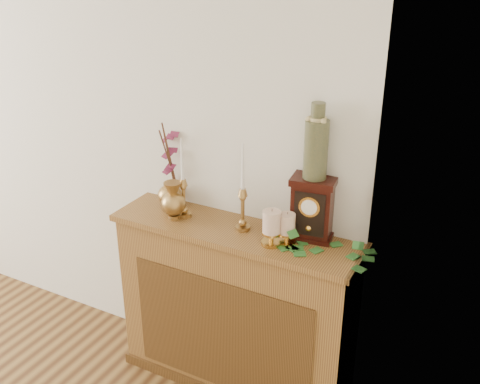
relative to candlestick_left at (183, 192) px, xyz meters
The scene contains 10 objects.
console_shelf 0.69m from the candlestick_left, ahead, with size 1.24×0.34×0.93m.
candlestick_left is the anchor object (origin of this frame).
candlestick_center 0.32m from the candlestick_left, ahead, with size 0.07×0.07×0.43m.
bud_vase 0.07m from the candlestick_left, 125.75° to the right, with size 0.12×0.12×0.19m.
ginger_jar 0.19m from the candlestick_left, 143.02° to the left, with size 0.18×0.20×0.46m.
pillar_candle_left 0.56m from the candlestick_left, ahead, with size 0.08×0.08×0.16m.
pillar_candle_right 0.50m from the candlestick_left, ahead, with size 0.09×0.09×0.18m.
ivy_garland 0.72m from the candlestick_left, ahead, with size 0.47×0.19×0.09m.
mantel_clock 0.64m from the candlestick_left, ahead, with size 0.21×0.16×0.30m.
ceramic_vase 0.71m from the candlestick_left, ahead, with size 0.10×0.10×0.34m.
Camera 1 is at (2.53, 0.03, 2.18)m, focal length 42.00 mm.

